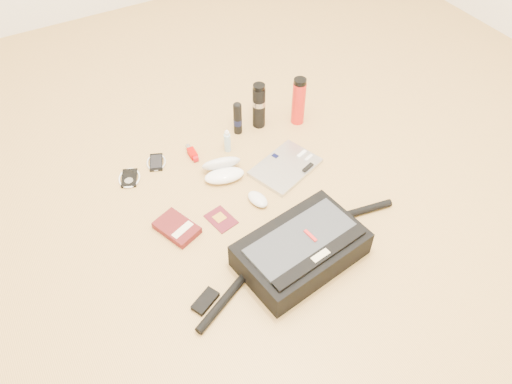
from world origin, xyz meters
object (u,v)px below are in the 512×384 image
at_px(thermos_black, 259,105).
at_px(thermos_red, 299,101).
at_px(book, 177,228).
at_px(messenger_bag, 301,250).
at_px(laptop, 286,167).

xyz_separation_m(thermos_black, thermos_red, (0.18, -0.07, 0.00)).
relative_size(thermos_black, thermos_red, 0.96).
bearing_deg(book, messenger_bag, -66.93).
xyz_separation_m(laptop, thermos_red, (0.23, 0.26, 0.11)).
height_order(messenger_bag, laptop, messenger_bag).
bearing_deg(book, thermos_red, 2.33).
bearing_deg(messenger_bag, laptop, 56.20).
distance_m(laptop, thermos_red, 0.37).
relative_size(messenger_bag, book, 4.75).
height_order(messenger_bag, book, messenger_bag).
xyz_separation_m(messenger_bag, book, (-0.36, 0.37, -0.05)).
bearing_deg(thermos_black, laptop, -98.25).
xyz_separation_m(messenger_bag, laptop, (0.22, 0.46, -0.05)).
bearing_deg(messenger_bag, book, 125.96).
xyz_separation_m(messenger_bag, thermos_red, (0.45, 0.72, 0.06)).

